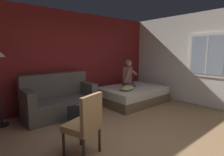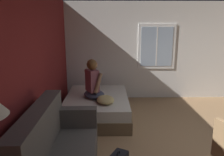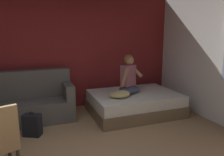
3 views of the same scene
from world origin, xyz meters
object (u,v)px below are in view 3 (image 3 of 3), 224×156
(couch, at_px, (31,102))
(throw_pillow, at_px, (120,94))
(backpack, at_px, (33,125))
(cell_phone, at_px, (120,96))
(person_seated, at_px, (129,77))
(bed, at_px, (134,103))

(couch, height_order, throw_pillow, couch)
(throw_pillow, bearing_deg, backpack, -174.14)
(couch, relative_size, cell_phone, 11.85)
(person_seated, bearing_deg, cell_phone, -144.20)
(bed, relative_size, backpack, 4.32)
(bed, height_order, backpack, bed)
(person_seated, bearing_deg, backpack, -167.72)
(backpack, bearing_deg, throw_pillow, 5.86)
(cell_phone, bearing_deg, couch, -89.08)
(bed, bearing_deg, throw_pillow, -155.37)
(backpack, bearing_deg, cell_phone, 7.74)
(couch, height_order, person_seated, person_seated)
(backpack, relative_size, cell_phone, 3.18)
(couch, bearing_deg, person_seated, -8.82)
(person_seated, relative_size, cell_phone, 6.08)
(cell_phone, bearing_deg, person_seated, 143.26)
(bed, bearing_deg, backpack, -170.11)
(bed, height_order, cell_phone, cell_phone)
(couch, distance_m, person_seated, 2.18)
(person_seated, xyz_separation_m, backpack, (-2.10, -0.46, -0.64))
(backpack, relative_size, throw_pillow, 0.95)
(backpack, xyz_separation_m, cell_phone, (1.81, 0.25, 0.29))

